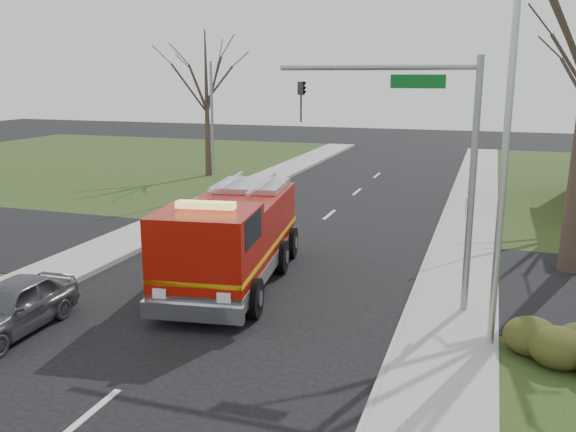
% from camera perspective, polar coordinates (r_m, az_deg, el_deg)
% --- Properties ---
extents(ground, '(120.00, 120.00, 0.00)m').
position_cam_1_polar(ground, '(17.38, -6.33, -8.31)').
color(ground, black).
rests_on(ground, ground).
extents(sidewalk_right, '(2.40, 80.00, 0.15)m').
position_cam_1_polar(sidewalk_right, '(15.94, 14.72, -10.42)').
color(sidewalk_right, '#9A9A94').
rests_on(sidewalk_right, ground).
extents(sidewalk_left, '(2.40, 80.00, 0.15)m').
position_cam_1_polar(sidewalk_left, '(20.62, -22.26, -5.55)').
color(sidewalk_left, '#9A9A94').
rests_on(sidewalk_left, ground).
extents(bare_tree_left, '(4.50, 4.50, 9.00)m').
position_cam_1_polar(bare_tree_left, '(38.57, -7.65, 11.81)').
color(bare_tree_left, '#34261E').
rests_on(bare_tree_left, ground).
extents(traffic_signal_mast, '(5.29, 0.18, 6.80)m').
position_cam_1_polar(traffic_signal_mast, '(16.32, 12.56, 7.11)').
color(traffic_signal_mast, gray).
rests_on(traffic_signal_mast, ground).
extents(streetlight_pole, '(1.48, 0.16, 8.40)m').
position_cam_1_polar(streetlight_pole, '(14.26, 19.39, 5.25)').
color(streetlight_pole, '#B7BABF').
rests_on(streetlight_pole, ground).
extents(utility_pole_far, '(0.14, 0.14, 7.00)m').
position_cam_1_polar(utility_pole_far, '(31.89, -7.08, 7.88)').
color(utility_pole_far, gray).
rests_on(utility_pole_far, ground).
extents(fire_engine, '(3.81, 7.96, 3.09)m').
position_cam_1_polar(fire_engine, '(18.66, -5.28, -2.27)').
color(fire_engine, '#9C1007').
rests_on(fire_engine, ground).
extents(parked_car_maroon, '(1.75, 4.01, 1.35)m').
position_cam_1_polar(parked_car_maroon, '(16.84, -24.55, -7.73)').
color(parked_car_maroon, '#4F5156').
rests_on(parked_car_maroon, ground).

